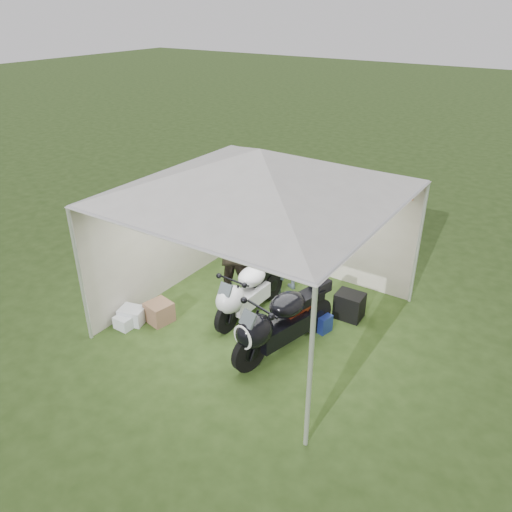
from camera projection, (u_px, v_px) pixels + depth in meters
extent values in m
plane|color=#263C14|center=(259.00, 318.00, 8.71)|extent=(80.00, 80.00, 0.00)
cylinder|color=silver|center=(80.00, 277.00, 7.68)|extent=(0.06, 0.06, 2.30)
cylinder|color=silver|center=(310.00, 372.00, 5.72)|extent=(0.06, 0.06, 2.30)
cylinder|color=silver|center=(233.00, 200.00, 10.65)|extent=(0.06, 0.06, 2.30)
cylinder|color=silver|center=(418.00, 245.00, 8.68)|extent=(0.06, 0.06, 2.30)
cube|color=beige|center=(316.00, 220.00, 9.67)|extent=(4.00, 0.02, 2.30)
cube|color=beige|center=(169.00, 232.00, 9.17)|extent=(0.02, 4.00, 2.30)
cube|color=beige|center=(375.00, 295.00, 7.20)|extent=(0.02, 4.00, 2.30)
pyramid|color=silver|center=(260.00, 172.00, 7.50)|extent=(5.66, 5.66, 0.70)
cube|color=#99A5B7|center=(245.00, 171.00, 10.14)|extent=(0.22, 0.02, 0.28)
cube|color=#99A5B7|center=(260.00, 174.00, 9.97)|extent=(0.22, 0.02, 0.28)
cube|color=#99A5B7|center=(274.00, 177.00, 9.80)|extent=(0.22, 0.01, 0.28)
cube|color=#99A5B7|center=(290.00, 180.00, 9.63)|extent=(0.22, 0.01, 0.28)
cube|color=#99A5B7|center=(245.00, 185.00, 10.28)|extent=(0.22, 0.02, 0.28)
cube|color=#99A5B7|center=(259.00, 188.00, 10.11)|extent=(0.22, 0.01, 0.28)
cube|color=#99A5B7|center=(274.00, 191.00, 9.93)|extent=(0.22, 0.02, 0.28)
cube|color=#99A5B7|center=(289.00, 195.00, 9.76)|extent=(0.22, 0.01, 0.28)
cylinder|color=#D8590C|center=(327.00, 183.00, 9.18)|extent=(3.20, 0.02, 0.02)
cylinder|color=black|center=(227.00, 317.00, 8.24)|extent=(0.11, 0.56, 0.56)
cylinder|color=black|center=(271.00, 284.00, 9.19)|extent=(0.16, 0.56, 0.56)
cube|color=silver|center=(249.00, 297.00, 8.64)|extent=(0.35, 0.90, 0.28)
ellipsoid|color=silver|center=(230.00, 299.00, 8.17)|extent=(0.44, 0.57, 0.47)
ellipsoid|color=silver|center=(252.00, 277.00, 8.54)|extent=(0.43, 0.59, 0.33)
cube|color=black|center=(264.00, 271.00, 8.84)|extent=(0.26, 0.57, 0.13)
cube|color=silver|center=(274.00, 261.00, 9.03)|extent=(0.22, 0.29, 0.17)
cube|color=black|center=(261.00, 281.00, 8.84)|extent=(0.11, 0.52, 0.09)
cube|color=#3F474C|center=(225.00, 290.00, 7.98)|extent=(0.23, 0.14, 0.20)
cylinder|color=black|center=(249.00, 352.00, 7.37)|extent=(0.25, 0.63, 0.62)
cylinder|color=black|center=(315.00, 315.00, 8.24)|extent=(0.30, 0.64, 0.62)
cube|color=black|center=(282.00, 330.00, 7.73)|extent=(0.59, 1.05, 0.31)
ellipsoid|color=black|center=(255.00, 331.00, 7.28)|extent=(0.61, 0.72, 0.52)
ellipsoid|color=black|center=(287.00, 305.00, 7.60)|extent=(0.60, 0.73, 0.37)
cube|color=black|center=(306.00, 298.00, 7.88)|extent=(0.42, 0.67, 0.15)
cube|color=black|center=(320.00, 286.00, 8.05)|extent=(0.30, 0.36, 0.19)
cube|color=maroon|center=(301.00, 310.00, 7.90)|extent=(0.24, 0.58, 0.10)
cube|color=#3F474C|center=(248.00, 319.00, 7.08)|extent=(0.28, 0.21, 0.22)
cylinder|color=white|center=(243.00, 337.00, 7.14)|extent=(0.37, 0.11, 0.37)
cube|color=#2539AD|center=(319.00, 321.00, 8.37)|extent=(0.45, 0.34, 0.30)
imported|color=black|center=(235.00, 247.00, 8.94)|extent=(1.13, 0.97, 1.99)
imported|color=slate|center=(285.00, 249.00, 9.16)|extent=(0.64, 0.75, 1.73)
cube|color=black|center=(349.00, 306.00, 8.64)|extent=(0.48, 0.39, 0.47)
cube|color=silver|center=(132.00, 315.00, 8.54)|extent=(0.49, 0.42, 0.28)
cube|color=brown|center=(159.00, 312.00, 8.56)|extent=(0.47, 0.47, 0.36)
cube|color=silver|center=(124.00, 322.00, 8.41)|extent=(0.29, 0.25, 0.22)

